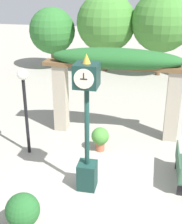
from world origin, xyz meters
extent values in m
plane|color=gray|center=(0.00, 0.00, 0.00)|extent=(60.00, 60.00, 0.00)
cube|color=#14332D|center=(-0.27, -0.09, 0.38)|extent=(0.49, 0.49, 0.76)
cylinder|color=#14332D|center=(-0.27, -0.09, 1.80)|extent=(0.12, 0.12, 2.09)
cylinder|color=gold|center=(-0.27, -0.09, 2.87)|extent=(0.20, 0.20, 0.04)
cube|color=#14332D|center=(-0.27, -0.09, 3.17)|extent=(0.57, 0.57, 0.57)
cylinder|color=beige|center=(-0.27, -0.39, 3.17)|extent=(0.47, 0.02, 0.47)
cylinder|color=beige|center=(-0.27, 0.20, 3.17)|extent=(0.47, 0.02, 0.47)
cube|color=black|center=(-0.27, -0.40, 3.17)|extent=(0.16, 0.01, 0.02)
cube|color=black|center=(-0.27, -0.40, 3.24)|extent=(0.02, 0.01, 0.15)
cone|color=gold|center=(-0.27, -0.09, 3.57)|extent=(0.20, 0.20, 0.23)
cube|color=#A89E89|center=(-1.99, 3.25, 1.24)|extent=(0.46, 0.46, 2.49)
cube|color=#A89E89|center=(1.99, 3.25, 1.24)|extent=(0.46, 0.46, 2.49)
cube|color=brown|center=(0.00, 3.02, 2.55)|extent=(5.03, 0.13, 0.13)
cube|color=brown|center=(0.00, 3.17, 2.55)|extent=(5.03, 0.13, 0.13)
cube|color=brown|center=(0.00, 3.33, 2.55)|extent=(5.03, 0.13, 0.13)
cube|color=brown|center=(0.00, 3.48, 2.55)|extent=(5.03, 0.13, 0.13)
ellipsoid|color=#235B28|center=(0.00, 3.25, 2.80)|extent=(4.47, 1.06, 0.70)
cylinder|color=#B26B4C|center=(-1.34, -1.89, 0.11)|extent=(0.47, 0.47, 0.23)
sphere|color=#235B28|center=(-1.34, -1.89, 0.52)|extent=(0.78, 0.78, 0.78)
cylinder|color=#9E563D|center=(-0.28, 1.93, 0.16)|extent=(0.29, 0.29, 0.31)
sphere|color=#427F33|center=(-0.28, 1.93, 0.53)|extent=(0.57, 0.57, 0.57)
cube|color=#2D4C38|center=(2.11, 0.71, 0.67)|extent=(0.04, 1.55, 0.45)
cube|color=black|center=(2.30, 1.33, 0.20)|extent=(0.38, 0.08, 0.39)
cylinder|color=black|center=(-2.53, 1.34, 1.24)|extent=(0.10, 0.10, 2.47)
sphere|color=white|center=(-2.53, 1.34, 2.64)|extent=(0.34, 0.34, 0.34)
cylinder|color=brown|center=(-5.01, 11.49, 0.68)|extent=(0.28, 0.28, 1.36)
sphere|color=#2D6B2D|center=(-5.01, 11.49, 2.33)|extent=(2.78, 2.78, 2.78)
cylinder|color=brown|center=(-1.71, 11.56, 0.84)|extent=(0.28, 0.28, 1.68)
sphere|color=#427F33|center=(-1.71, 11.56, 2.88)|extent=(3.44, 3.44, 3.44)
cylinder|color=brown|center=(1.47, 11.27, 0.93)|extent=(0.28, 0.28, 1.87)
sphere|color=#427F33|center=(1.47, 11.27, 3.05)|extent=(3.38, 3.38, 3.38)
camera|label=1|loc=(1.28, -6.95, 5.26)|focal=50.00mm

